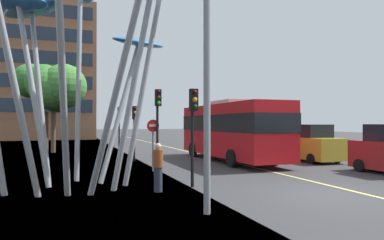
% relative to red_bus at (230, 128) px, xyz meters
% --- Properties ---
extents(ground, '(120.00, 240.00, 0.10)m').
position_rel_red_bus_xyz_m(ground, '(-2.19, -10.07, -2.07)').
color(ground, '#38383A').
extents(red_bus, '(2.86, 10.51, 3.70)m').
position_rel_red_bus_xyz_m(red_bus, '(0.00, 0.00, 0.00)').
color(red_bus, red).
rests_on(red_bus, ground).
extents(traffic_light_kerb_near, '(0.28, 0.42, 3.58)m').
position_rel_red_bus_xyz_m(traffic_light_kerb_near, '(-5.15, -7.52, 0.58)').
color(traffic_light_kerb_near, black).
rests_on(traffic_light_kerb_near, ground).
extents(traffic_light_kerb_far, '(0.28, 0.42, 3.95)m').
position_rel_red_bus_xyz_m(traffic_light_kerb_far, '(-5.39, -3.19, 0.83)').
color(traffic_light_kerb_far, black).
rests_on(traffic_light_kerb_far, ground).
extents(traffic_light_island_mid, '(0.28, 0.42, 3.37)m').
position_rel_red_bus_xyz_m(traffic_light_island_mid, '(-5.61, 1.72, 0.43)').
color(traffic_light_island_mid, black).
rests_on(traffic_light_island_mid, ground).
extents(traffic_light_opposite, '(0.28, 0.42, 3.64)m').
position_rel_red_bus_xyz_m(traffic_light_opposite, '(-5.50, 9.13, 0.62)').
color(traffic_light_opposite, black).
rests_on(traffic_light_opposite, ground).
extents(car_parked_far, '(2.06, 4.45, 2.25)m').
position_rel_red_bus_xyz_m(car_parked_far, '(4.52, -1.74, -0.97)').
color(car_parked_far, gold).
rests_on(car_parked_far, ground).
extents(street_lamp, '(1.59, 0.44, 8.92)m').
position_rel_red_bus_xyz_m(street_lamp, '(-5.77, -11.08, 3.54)').
color(street_lamp, gray).
rests_on(street_lamp, ground).
extents(tree_pavement_near, '(4.85, 4.13, 7.11)m').
position_rel_red_bus_xyz_m(tree_pavement_near, '(-11.26, 10.63, 3.30)').
color(tree_pavement_near, brown).
rests_on(tree_pavement_near, ground).
extents(tree_pavement_far, '(4.25, 5.34, 6.89)m').
position_rel_red_bus_xyz_m(tree_pavement_far, '(-10.21, 9.96, 2.92)').
color(tree_pavement_far, brown).
rests_on(tree_pavement_far, ground).
extents(pedestrian, '(0.34, 0.34, 1.66)m').
position_rel_red_bus_xyz_m(pedestrian, '(-6.55, -7.85, -1.19)').
color(pedestrian, '#2D3342').
rests_on(pedestrian, ground).
extents(no_entry_sign, '(0.60, 0.12, 2.51)m').
position_rel_red_bus_xyz_m(no_entry_sign, '(-5.56, -2.91, -0.35)').
color(no_entry_sign, gray).
rests_on(no_entry_sign, ground).
extents(backdrop_building, '(18.16, 12.15, 19.43)m').
position_rel_red_bus_xyz_m(backdrop_building, '(-14.73, 37.07, 7.70)').
color(backdrop_building, brown).
rests_on(backdrop_building, ground).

